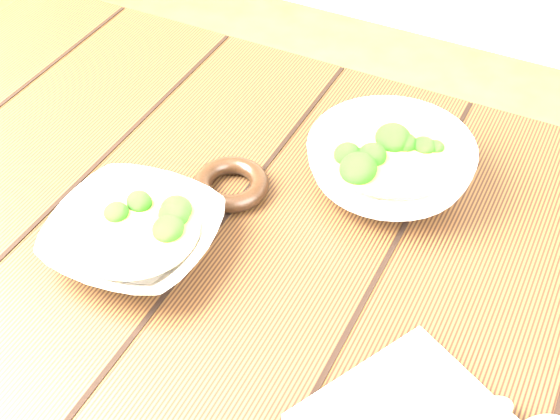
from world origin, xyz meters
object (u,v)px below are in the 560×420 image
soup_bowl_front (135,236)px  trivet (231,184)px  table (230,307)px  soup_bowl_back (390,164)px

soup_bowl_front → trivet: (0.05, 0.14, -0.01)m
trivet → table: bearing=-65.6°
soup_bowl_front → trivet: bearing=70.7°
trivet → soup_bowl_front: bearing=-109.3°
soup_bowl_back → trivet: soup_bowl_back is taller
table → soup_bowl_back: 0.27m
soup_bowl_front → trivet: 0.15m
soup_bowl_front → table: bearing=33.7°
table → soup_bowl_back: (0.13, 0.18, 0.16)m
table → trivet: 0.16m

